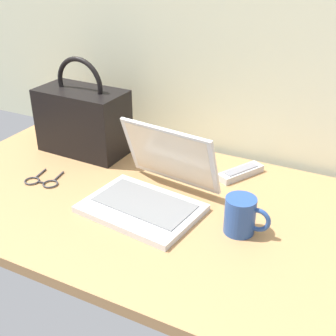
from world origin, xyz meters
name	(u,v)px	position (x,y,z in m)	size (l,w,h in m)	color
desk	(185,215)	(0.00, 0.00, 0.01)	(1.60, 0.76, 0.03)	#A87A4C
laptop	(152,189)	(-0.10, -0.01, 0.07)	(0.34, 0.33, 0.21)	silver
coffee_mug	(241,215)	(0.17, -0.03, 0.08)	(0.12, 0.08, 0.10)	#26478C
remote_control_near	(241,172)	(0.07, 0.26, 0.04)	(0.12, 0.16, 0.02)	#B7B7B7
eyeglasses	(42,182)	(-0.46, -0.06, 0.03)	(0.12, 0.12, 0.01)	#333338
handbag	(83,119)	(-0.48, 0.19, 0.15)	(0.30, 0.17, 0.33)	black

